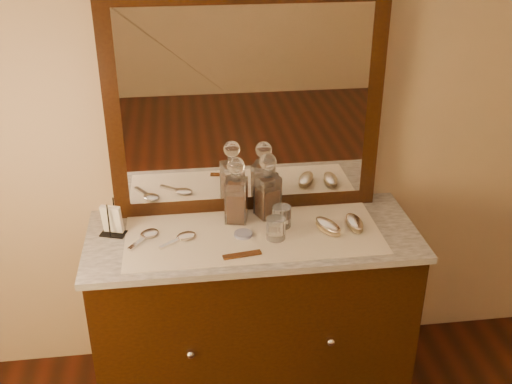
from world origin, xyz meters
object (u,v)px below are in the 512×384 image
(decanter_left, at_px, (236,197))
(hand_mirror_outer, at_px, (147,235))
(napkin_rack, at_px, (112,221))
(brush_near, at_px, (328,226))
(dresser_cabinet, at_px, (253,314))
(brush_far, at_px, (354,223))
(pin_dish, at_px, (243,234))
(comb, at_px, (242,255))
(hand_mirror_inner, at_px, (183,237))
(decanter_right, at_px, (268,192))
(mirror_frame, at_px, (246,105))

(decanter_left, relative_size, hand_mirror_outer, 1.72)
(napkin_rack, xyz_separation_m, brush_near, (0.93, -0.10, -0.04))
(dresser_cabinet, height_order, brush_far, brush_far)
(pin_dish, bearing_deg, comb, -97.92)
(hand_mirror_outer, height_order, hand_mirror_inner, same)
(decanter_right, bearing_deg, hand_mirror_outer, -167.54)
(napkin_rack, bearing_deg, brush_near, -6.11)
(dresser_cabinet, relative_size, hand_mirror_outer, 7.79)
(pin_dish, xyz_separation_m, comb, (-0.02, -0.16, -0.00))
(pin_dish, xyz_separation_m, napkin_rack, (-0.56, 0.09, 0.05))
(napkin_rack, bearing_deg, dresser_cabinet, -6.41)
(decanter_left, xyz_separation_m, brush_far, (0.51, -0.13, -0.10))
(napkin_rack, distance_m, hand_mirror_outer, 0.16)
(napkin_rack, height_order, brush_far, napkin_rack)
(mirror_frame, bearing_deg, comb, -99.02)
(mirror_frame, relative_size, hand_mirror_outer, 6.67)
(napkin_rack, height_order, brush_near, napkin_rack)
(hand_mirror_inner, bearing_deg, hand_mirror_outer, 166.79)
(dresser_cabinet, bearing_deg, hand_mirror_inner, -176.79)
(brush_far, bearing_deg, napkin_rack, 175.45)
(comb, distance_m, brush_far, 0.54)
(mirror_frame, distance_m, hand_mirror_outer, 0.70)
(decanter_left, relative_size, decanter_right, 1.00)
(decanter_left, xyz_separation_m, hand_mirror_outer, (-0.40, -0.09, -0.11))
(pin_dish, height_order, comb, pin_dish)
(decanter_left, distance_m, brush_near, 0.42)
(decanter_left, bearing_deg, brush_far, -14.33)
(napkin_rack, distance_m, hand_mirror_inner, 0.32)
(brush_near, height_order, hand_mirror_outer, brush_near)
(dresser_cabinet, xyz_separation_m, decanter_left, (-0.06, 0.11, 0.56))
(dresser_cabinet, distance_m, pin_dish, 0.45)
(dresser_cabinet, height_order, decanter_right, decanter_right)
(decanter_left, xyz_separation_m, decanter_right, (0.14, 0.02, -0.00))
(brush_far, relative_size, hand_mirror_outer, 0.84)
(comb, height_order, hand_mirror_inner, hand_mirror_inner)
(napkin_rack, height_order, decanter_left, decanter_left)
(mirror_frame, bearing_deg, brush_far, -30.21)
(dresser_cabinet, xyz_separation_m, pin_dish, (-0.05, -0.02, 0.45))
(pin_dish, height_order, hand_mirror_inner, hand_mirror_inner)
(mirror_frame, distance_m, napkin_rack, 0.76)
(comb, relative_size, hand_mirror_outer, 0.89)
(dresser_cabinet, bearing_deg, napkin_rack, 173.59)
(pin_dish, relative_size, hand_mirror_outer, 0.44)
(hand_mirror_inner, bearing_deg, decanter_right, 21.91)
(mirror_frame, xyz_separation_m, brush_far, (0.45, -0.26, -0.48))
(mirror_frame, bearing_deg, napkin_rack, -163.54)
(dresser_cabinet, height_order, mirror_frame, mirror_frame)
(hand_mirror_outer, bearing_deg, decanter_left, 13.49)
(pin_dish, height_order, decanter_left, decanter_left)
(comb, distance_m, hand_mirror_outer, 0.44)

